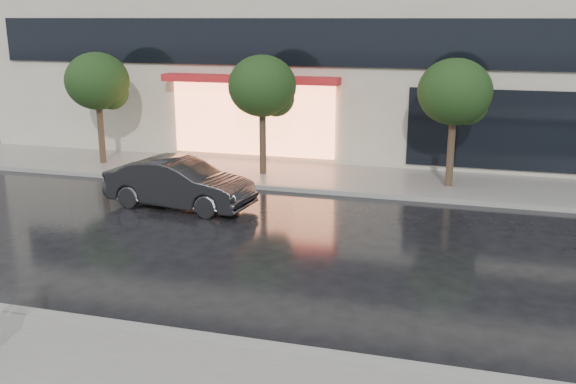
% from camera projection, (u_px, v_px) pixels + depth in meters
% --- Properties ---
extents(ground, '(120.00, 120.00, 0.00)m').
position_uv_depth(ground, '(250.00, 320.00, 11.27)').
color(ground, black).
rests_on(ground, ground).
extents(sidewalk_far, '(60.00, 3.50, 0.12)m').
position_uv_depth(sidewalk_far, '(353.00, 179.00, 20.77)').
color(sidewalk_far, slate).
rests_on(sidewalk_far, ground).
extents(curb_near, '(60.00, 0.25, 0.14)m').
position_uv_depth(curb_near, '(229.00, 343.00, 10.33)').
color(curb_near, gray).
rests_on(curb_near, ground).
extents(curb_far, '(60.00, 0.25, 0.14)m').
position_uv_depth(curb_far, '(343.00, 193.00, 19.14)').
color(curb_far, gray).
rests_on(curb_far, ground).
extents(tree_far_west, '(2.20, 2.20, 3.99)m').
position_uv_depth(tree_far_west, '(99.00, 83.00, 22.16)').
color(tree_far_west, '#33261C').
rests_on(tree_far_west, ground).
extents(tree_mid_west, '(2.20, 2.20, 3.99)m').
position_uv_depth(tree_mid_west, '(264.00, 88.00, 20.58)').
color(tree_mid_west, '#33261C').
rests_on(tree_mid_west, ground).
extents(tree_mid_east, '(2.20, 2.20, 3.99)m').
position_uv_depth(tree_mid_east, '(457.00, 94.00, 19.00)').
color(tree_mid_east, '#33261C').
rests_on(tree_mid_east, ground).
extents(parked_car, '(4.31, 1.93, 1.37)m').
position_uv_depth(parked_car, '(179.00, 183.00, 17.75)').
color(parked_car, black).
rests_on(parked_car, ground).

